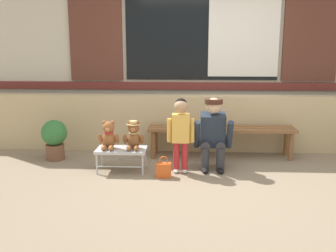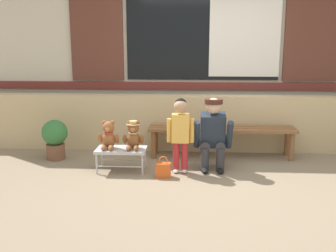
# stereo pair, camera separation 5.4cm
# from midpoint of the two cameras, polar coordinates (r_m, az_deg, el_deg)

# --- Properties ---
(ground_plane) EXTENTS (60.00, 60.00, 0.00)m
(ground_plane) POSITION_cam_midpoint_polar(r_m,az_deg,el_deg) (4.77, 5.02, -8.02)
(ground_plane) COLOR #84725B
(brick_low_wall) EXTENTS (8.20, 0.25, 0.85)m
(brick_low_wall) POSITION_cam_midpoint_polar(r_m,az_deg,el_deg) (6.03, 4.61, 0.45)
(brick_low_wall) COLOR tan
(brick_low_wall) RESTS_ON ground
(shop_facade) EXTENTS (8.36, 0.26, 3.25)m
(shop_facade) POSITION_cam_midpoint_polar(r_m,az_deg,el_deg) (6.42, 4.70, 12.08)
(shop_facade) COLOR beige
(shop_facade) RESTS_ON ground
(wooden_bench_long) EXTENTS (2.10, 0.40, 0.44)m
(wooden_bench_long) POSITION_cam_midpoint_polar(r_m,az_deg,el_deg) (5.70, 7.49, -0.83)
(wooden_bench_long) COLOR brown
(wooden_bench_long) RESTS_ON ground
(small_display_bench) EXTENTS (0.64, 0.36, 0.30)m
(small_display_bench) POSITION_cam_midpoint_polar(r_m,az_deg,el_deg) (5.08, -7.10, -3.65)
(small_display_bench) COLOR #BCBCC1
(small_display_bench) RESTS_ON ground
(teddy_bear_plain) EXTENTS (0.28, 0.26, 0.36)m
(teddy_bear_plain) POSITION_cam_midpoint_polar(r_m,az_deg,el_deg) (5.06, -8.94, -1.45)
(teddy_bear_plain) COLOR #93562D
(teddy_bear_plain) RESTS_ON small_display_bench
(teddy_bear_with_hat) EXTENTS (0.28, 0.27, 0.36)m
(teddy_bear_with_hat) POSITION_cam_midpoint_polar(r_m,az_deg,el_deg) (5.00, -5.35, -1.40)
(teddy_bear_with_hat) COLOR brown
(teddy_bear_with_hat) RESTS_ON small_display_bench
(child_standing) EXTENTS (0.35, 0.18, 0.96)m
(child_standing) POSITION_cam_midpoint_polar(r_m,az_deg,el_deg) (4.91, 1.55, -0.17)
(child_standing) COLOR #B7282D
(child_standing) RESTS_ON ground
(adult_crouching) EXTENTS (0.50, 0.49, 0.95)m
(adult_crouching) POSITION_cam_midpoint_polar(r_m,az_deg,el_deg) (5.11, 6.35, -1.05)
(adult_crouching) COLOR #333338
(adult_crouching) RESTS_ON ground
(handbag_on_ground) EXTENTS (0.18, 0.11, 0.27)m
(handbag_on_ground) POSITION_cam_midpoint_polar(r_m,az_deg,el_deg) (4.86, -0.95, -6.39)
(handbag_on_ground) COLOR #DB561E
(handbag_on_ground) RESTS_ON ground
(potted_plant) EXTENTS (0.36, 0.36, 0.57)m
(potted_plant) POSITION_cam_midpoint_polar(r_m,az_deg,el_deg) (5.76, -16.48, -1.60)
(potted_plant) COLOR brown
(potted_plant) RESTS_ON ground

